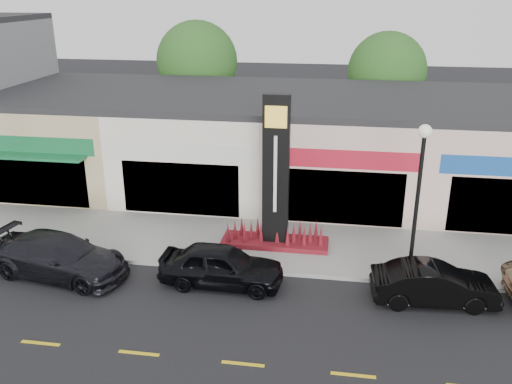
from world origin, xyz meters
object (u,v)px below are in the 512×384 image
lamp_east_near (419,187)px  car_dark_sedan (59,256)px  pylon_sign (276,195)px  car_black_sedan (221,265)px  car_black_conv (434,284)px

lamp_east_near → car_dark_sedan: size_ratio=1.06×
lamp_east_near → pylon_sign: pylon_sign is taller
pylon_sign → car_dark_sedan: (-7.37, -3.34, -1.53)m
car_black_sedan → car_black_conv: (7.10, -0.06, -0.07)m
pylon_sign → car_black_sedan: 3.75m
pylon_sign → car_black_conv: 6.63m
car_black_conv → car_black_sedan: bearing=85.4°
lamp_east_near → car_black_conv: lamp_east_near is taller
lamp_east_near → car_black_sedan: lamp_east_near is taller
pylon_sign → car_dark_sedan: 8.23m
pylon_sign → car_black_sedan: pylon_sign is taller
pylon_sign → lamp_east_near: bearing=-18.7°
pylon_sign → car_black_conv: size_ratio=1.49×
car_black_sedan → car_dark_sedan: bearing=94.1°
lamp_east_near → car_black_sedan: (-6.49, -1.38, -2.75)m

